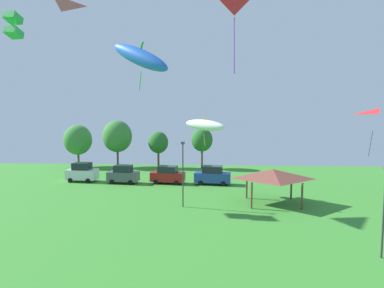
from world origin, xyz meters
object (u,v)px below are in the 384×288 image
treeline_tree_0 (78,140)px  treeline_tree_2 (158,143)px  kite_flying_6 (204,125)px  kite_flying_3 (238,9)px  parked_car_second_from_left (123,174)px  kite_flying_5 (379,118)px  parked_car_rightmost_in_row (213,175)px  kite_flying_8 (13,25)px  light_post_1 (183,171)px  parked_car_third_from_left (168,175)px  kite_flying_4 (62,21)px  treeline_tree_3 (202,140)px  park_pavilion (273,174)px  treeline_tree_1 (117,136)px  light_post_0 (384,207)px  kite_flying_7 (140,57)px  parked_car_leftmost (82,172)px

treeline_tree_0 → treeline_tree_2: bearing=-0.3°
kite_flying_6 → treeline_tree_0: (-23.06, 18.52, -3.11)m
kite_flying_3 → parked_car_second_from_left: 25.11m
kite_flying_5 → parked_car_rightmost_in_row: size_ratio=1.01×
kite_flying_3 → kite_flying_8: (-23.83, -3.34, -2.41)m
kite_flying_3 → light_post_1: kite_flying_3 is taller
parked_car_third_from_left → kite_flying_5: bearing=-0.8°
parked_car_second_from_left → light_post_1: light_post_1 is taller
kite_flying_3 → treeline_tree_2: kite_flying_3 is taller
kite_flying_6 → kite_flying_4: bearing=-172.3°
parked_car_third_from_left → parked_car_rightmost_in_row: bearing=5.5°
kite_flying_8 → treeline_tree_3: 31.58m
treeline_tree_3 → park_pavilion: bearing=-70.1°
parked_car_second_from_left → treeline_tree_1: 14.73m
light_post_0 → light_post_1: 16.88m
light_post_1 → treeline_tree_2: light_post_1 is taller
kite_flying_6 → treeline_tree_3: kite_flying_6 is taller
treeline_tree_1 → parked_car_rightmost_in_row: bearing=-38.1°
kite_flying_8 → treeline_tree_3: size_ratio=0.37×
parked_car_rightmost_in_row → light_post_0: 23.17m
kite_flying_4 → parked_car_second_from_left: (4.13, 7.50, -17.87)m
kite_flying_4 → parked_car_third_from_left: 21.99m
kite_flying_5 → kite_flying_7: size_ratio=1.17×
parked_car_third_from_left → light_post_0: size_ratio=0.81×
kite_flying_6 → treeline_tree_2: size_ratio=0.80×
parked_car_leftmost → light_post_1: 18.92m
kite_flying_8 → treeline_tree_1: size_ratio=0.31×
kite_flying_6 → light_post_1: 6.93m
light_post_1 → parked_car_third_from_left: bearing=105.6°
parked_car_rightmost_in_row → treeline_tree_0: 27.66m
treeline_tree_3 → kite_flying_7: bearing=-94.6°
park_pavilion → treeline_tree_2: (-15.53, 21.72, 1.45)m
parked_car_second_from_left → kite_flying_8: bearing=-133.4°
kite_flying_8 → parked_car_second_from_left: size_ratio=0.61×
kite_flying_5 → treeline_tree_1: 39.92m
kite_flying_3 → parked_car_leftmost: bearing=165.1°
kite_flying_6 → parked_car_second_from_left: size_ratio=1.21×
treeline_tree_2 → kite_flying_6: bearing=-65.4°
kite_flying_3 → treeline_tree_2: (-12.10, 17.73, -16.47)m
treeline_tree_1 → kite_flying_5: bearing=-25.0°
kite_flying_3 → parked_car_rightmost_in_row: size_ratio=0.51×
kite_flying_3 → kite_flying_5: 20.55m
kite_flying_5 → treeline_tree_0: bearing=158.9°
treeline_tree_1 → parked_car_leftmost: bearing=-95.7°
parked_car_third_from_left → park_pavilion: bearing=-28.7°
kite_flying_4 → treeline_tree_3: bearing=54.4°
parked_car_third_from_left → kite_flying_3: bearing=-22.0°
kite_flying_6 → treeline_tree_2: 20.59m
kite_flying_7 → light_post_1: size_ratio=0.65×
kite_flying_3 → park_pavilion: bearing=-49.3°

